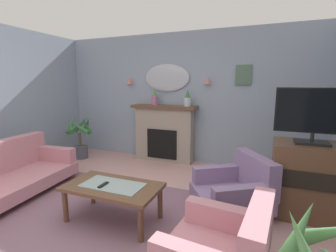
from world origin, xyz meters
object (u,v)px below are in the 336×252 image
mantel_vase_left (155,98)px  floral_couch (9,174)px  wall_sconce_left (129,81)px  armchair_by_coffee_table (237,188)px  wall_mirror (167,78)px  wall_sconce_right (207,80)px  framed_picture (243,75)px  tv_flatscreen (315,114)px  coffee_table (113,190)px  tv_remote (103,185)px  tv_cabinet (307,180)px  potted_plant_corner_palm (80,137)px  fireplace (164,134)px  armchair_in_corner (224,248)px  mantel_vase_right (187,99)px

mantel_vase_left → floral_couch: size_ratio=0.19×
wall_sconce_left → armchair_by_coffee_table: 3.27m
wall_mirror → wall_sconce_right: wall_mirror is taller
framed_picture → tv_flatscreen: 1.84m
coffee_table → tv_remote: (-0.08, -0.06, 0.07)m
framed_picture → tv_cabinet: 2.18m
coffee_table → floral_couch: 1.78m
wall_sconce_right → armchair_by_coffee_table: bearing=-64.6°
tv_remote → potted_plant_corner_palm: (-1.99, 1.86, 0.02)m
fireplace → tv_flatscreen: tv_flatscreen is taller
wall_sconce_right → tv_cabinet: bearing=-42.1°
wall_sconce_right → framed_picture: size_ratio=0.39×
floral_couch → potted_plant_corner_palm: bearing=99.2°
mantel_vase_left → armchair_in_corner: size_ratio=0.38×
armchair_by_coffee_table → wall_sconce_right: bearing=115.4°
mantel_vase_left → floral_couch: (-1.26, -2.28, -0.99)m
coffee_table → tv_flatscreen: tv_flatscreen is taller
tv_cabinet → potted_plant_corner_palm: potted_plant_corner_palm is taller
armchair_by_coffee_table → tv_remote: bearing=-149.2°
fireplace → armchair_by_coffee_table: (1.63, -1.56, -0.27)m
tv_remote → armchair_in_corner: size_ratio=0.18×
armchair_in_corner → tv_cabinet: 1.62m
mantel_vase_left → tv_remote: bearing=-79.4°
fireplace → wall_sconce_right: 1.38m
wall_sconce_left → mantel_vase_left: bearing=-10.5°
fireplace → mantel_vase_left: (-0.20, -0.03, 0.74)m
floral_couch → armchair_in_corner: 3.15m
mantel_vase_left → wall_sconce_right: size_ratio=2.44×
tv_remote → armchair_in_corner: bearing=-14.7°
armchair_by_coffee_table → armchair_in_corner: (0.03, -1.20, 0.00)m
wall_mirror → floral_couch: bearing=-120.7°
wall_sconce_right → fireplace: bearing=-173.8°
coffee_table → tv_flatscreen: (2.11, 0.97, 0.86)m
wall_sconce_right → tv_cabinet: 2.45m
tv_cabinet → mantel_vase_right: bearing=145.9°
fireplace → armchair_in_corner: 3.23m
framed_picture → floral_couch: framed_picture is taller
floral_couch → armchair_in_corner: (3.12, -0.45, -0.01)m
framed_picture → floral_couch: 4.10m
tv_cabinet → potted_plant_corner_palm: 4.25m
framed_picture → armchair_in_corner: (0.16, -2.91, -1.44)m
mantel_vase_left → wall_sconce_right: 1.11m
coffee_table → mantel_vase_right: bearing=85.6°
mantel_vase_left → wall_sconce_left: wall_sconce_left is taller
mantel_vase_left → wall_sconce_right: wall_sconce_right is taller
fireplace → wall_sconce_left: (-0.85, 0.09, 1.09)m
fireplace → mantel_vase_right: 0.88m
framed_picture → tv_cabinet: bearing=-58.0°
mantel_vase_right → tv_cabinet: size_ratio=0.36×
wall_mirror → potted_plant_corner_palm: (-1.74, -0.67, -1.24)m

